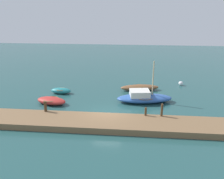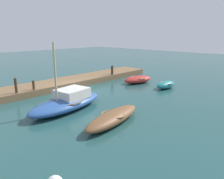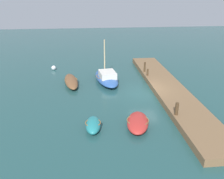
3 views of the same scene
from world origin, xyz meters
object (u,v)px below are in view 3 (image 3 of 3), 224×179
(sailboat_blue, at_px, (107,77))
(mooring_post_west, at_px, (177,109))
(mooring_post_mid_west, at_px, (148,72))
(marker_buoy, at_px, (54,68))
(rowboat_brown, at_px, (71,81))
(mooring_post_mid_east, at_px, (145,67))
(dinghy_teal, at_px, (93,125))
(rowboat_red, at_px, (138,122))

(sailboat_blue, bearing_deg, mooring_post_west, -161.44)
(sailboat_blue, xyz_separation_m, mooring_post_mid_west, (0.03, -4.30, 0.37))
(marker_buoy, bearing_deg, mooring_post_west, -142.46)
(mooring_post_mid_west, relative_size, marker_buoy, 1.33)
(sailboat_blue, relative_size, mooring_post_west, 6.24)
(sailboat_blue, bearing_deg, rowboat_brown, 87.68)
(mooring_post_mid_east, bearing_deg, dinghy_teal, 150.12)
(dinghy_teal, bearing_deg, rowboat_brown, 15.22)
(dinghy_teal, xyz_separation_m, marker_buoy, (13.76, 4.21, -0.06))
(rowboat_brown, bearing_deg, rowboat_red, -159.62)
(rowboat_brown, distance_m, sailboat_blue, 3.62)
(rowboat_brown, height_order, marker_buoy, rowboat_brown)
(dinghy_teal, relative_size, rowboat_red, 0.70)
(dinghy_teal, relative_size, mooring_post_mid_east, 2.10)
(marker_buoy, bearing_deg, mooring_post_mid_west, -114.50)
(rowboat_brown, distance_m, dinghy_teal, 8.93)
(rowboat_red, xyz_separation_m, mooring_post_mid_east, (10.47, -2.91, 0.72))
(mooring_post_mid_west, height_order, mooring_post_mid_east, mooring_post_mid_east)
(rowboat_brown, height_order, rowboat_red, rowboat_red)
(rowboat_red, relative_size, marker_buoy, 6.19)
(marker_buoy, bearing_deg, rowboat_red, -152.14)
(mooring_post_west, xyz_separation_m, mooring_post_mid_west, (8.63, 0.00, -0.11))
(mooring_post_west, distance_m, mooring_post_mid_east, 9.95)
(dinghy_teal, xyz_separation_m, mooring_post_west, (0.48, -5.99, 0.65))
(marker_buoy, bearing_deg, sailboat_blue, -128.38)
(rowboat_red, height_order, marker_buoy, rowboat_red)
(rowboat_red, distance_m, marker_buoy, 15.61)
(dinghy_teal, bearing_deg, marker_buoy, 19.93)
(mooring_post_west, height_order, mooring_post_mid_east, mooring_post_mid_east)
(dinghy_teal, bearing_deg, mooring_post_west, -82.53)
(rowboat_brown, xyz_separation_m, rowboat_red, (-8.76, -4.98, 0.01))
(dinghy_teal, relative_size, mooring_post_west, 2.48)
(rowboat_brown, relative_size, rowboat_red, 1.38)
(rowboat_brown, height_order, sailboat_blue, sailboat_blue)
(mooring_post_mid_west, bearing_deg, rowboat_red, 162.33)
(mooring_post_mid_west, xyz_separation_m, mooring_post_mid_east, (1.32, 0.00, 0.19))
(dinghy_teal, xyz_separation_m, mooring_post_mid_west, (9.11, -5.99, 0.55))
(dinghy_teal, bearing_deg, mooring_post_mid_west, -30.44)
(sailboat_blue, bearing_deg, mooring_post_mid_west, -97.60)
(mooring_post_west, bearing_deg, marker_buoy, 37.54)
(rowboat_brown, distance_m, mooring_post_west, 11.43)
(mooring_post_west, bearing_deg, sailboat_blue, 26.55)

